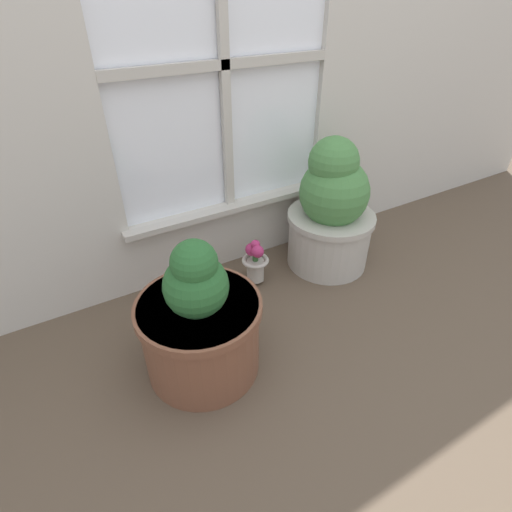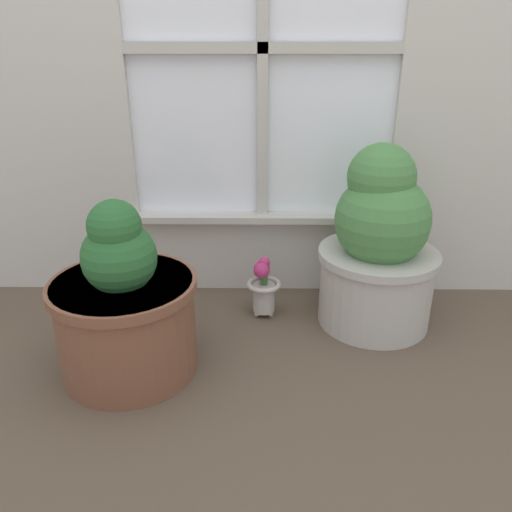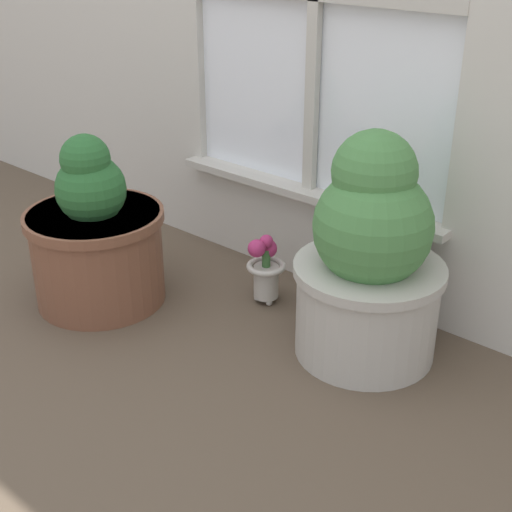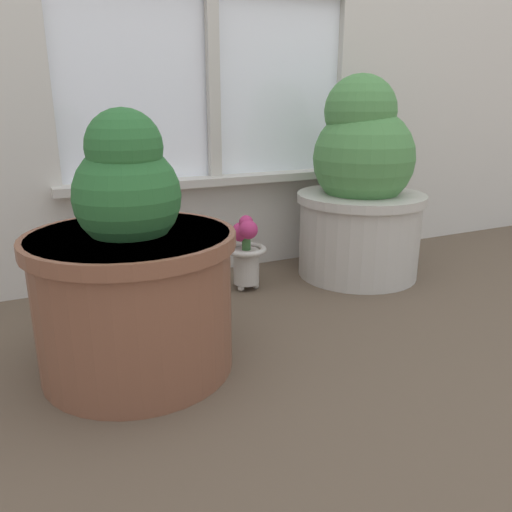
% 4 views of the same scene
% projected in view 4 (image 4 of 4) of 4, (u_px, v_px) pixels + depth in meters
% --- Properties ---
extents(ground_plane, '(10.00, 10.00, 0.00)m').
position_uv_depth(ground_plane, '(327.00, 354.00, 1.09)').
color(ground_plane, brown).
extents(potted_plant_left, '(0.41, 0.41, 0.52)m').
position_uv_depth(potted_plant_left, '(133.00, 275.00, 0.99)').
color(potted_plant_left, brown).
rests_on(potted_plant_left, ground_plane).
extents(potted_plant_right, '(0.39, 0.39, 0.61)m').
position_uv_depth(potted_plant_right, '(361.00, 191.00, 1.53)').
color(potted_plant_right, '#B7B2A8').
rests_on(potted_plant_right, ground_plane).
extents(flower_vase, '(0.12, 0.12, 0.22)m').
position_uv_depth(flower_vase, '(246.00, 251.00, 1.44)').
color(flower_vase, '#BCB7AD').
rests_on(flower_vase, ground_plane).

